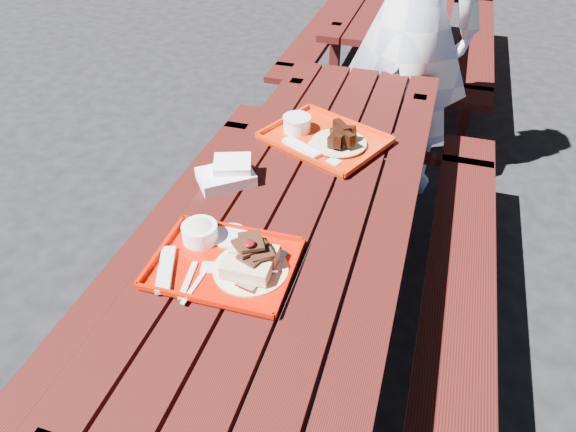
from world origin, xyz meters
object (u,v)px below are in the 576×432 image
Objects in this scene: far_tray at (322,137)px; person at (411,23)px; near_tray at (226,254)px; picnic_table_far at (401,13)px; picnic_table_near at (300,247)px.

person is (0.22, 0.94, 0.17)m from far_tray.
near_tray is at bearing -97.36° from far_tray.
near_tray is (-0.13, -3.13, 0.22)m from picnic_table_far.
person reaches higher than picnic_table_far.
near_tray is at bearing 87.53° from person.
person is (0.18, -1.43, 0.39)m from picnic_table_far.
person reaches higher than near_tray.
far_tray is at bearing 85.11° from person.
picnic_table_near is 2.80m from picnic_table_far.
picnic_table_near is 5.73× the size of near_tray.
far_tray is at bearing 82.64° from near_tray.
picnic_table_near is 0.42m from near_tray.
picnic_table_near is 4.38× the size of far_tray.
near_tray reaches higher than picnic_table_near.
person is at bearing 79.58° from near_tray.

